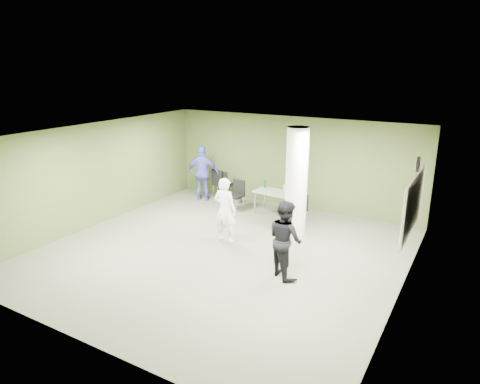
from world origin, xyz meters
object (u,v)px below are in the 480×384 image
Objects in this scene: man_black at (285,239)px; man_blue at (203,173)px; chair_back_left at (224,183)px; woman_white at (225,210)px; folding_table at (279,194)px.

man_blue reaches higher than man_black.
man_black is 0.92× the size of man_blue.
woman_white reaches higher than chair_back_left.
man_black reaches higher than chair_back_left.
man_blue is (-4.48, 3.48, 0.07)m from man_black.
man_black is at bearing 118.86° from man_blue.
folding_table is at bearing 176.36° from chair_back_left.
folding_table is 2.42m from woman_white.
chair_back_left is 5.51m from man_black.
man_blue is (-2.78, 0.15, 0.24)m from folding_table.
man_blue reaches higher than folding_table.
woman_white is at bearing 132.58° from chair_back_left.
woman_white is 1.00× the size of man_black.
woman_white is at bearing 9.74° from man_black.
folding_table is at bearing -98.82° from woman_white.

